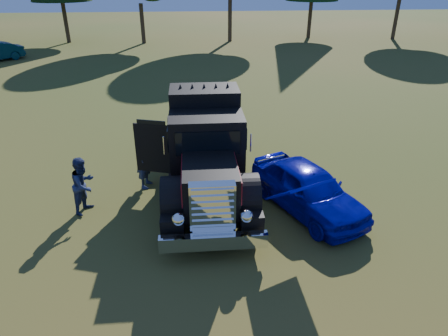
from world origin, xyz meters
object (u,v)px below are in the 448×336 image
diamond_t_truck (206,153)px  spectator_far (84,185)px  hotrod_coupe (307,188)px  spectator_near (144,158)px

diamond_t_truck → spectator_far: (-3.43, -0.83, -0.46)m
diamond_t_truck → hotrod_coupe: size_ratio=1.64×
hotrod_coupe → spectator_near: (-4.64, 1.76, 0.30)m
diamond_t_truck → spectator_near: diamond_t_truck is taller
spectator_far → spectator_near: bearing=-27.0°
diamond_t_truck → spectator_near: (-1.89, 0.47, -0.30)m
hotrod_coupe → diamond_t_truck: bearing=154.9°
diamond_t_truck → spectator_near: 1.97m
spectator_near → hotrod_coupe: bearing=-98.2°
spectator_far → hotrod_coupe: bearing=-71.2°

